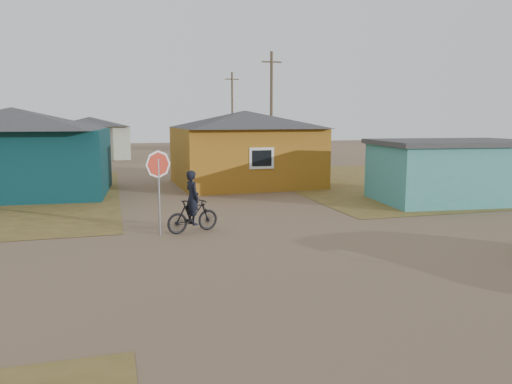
% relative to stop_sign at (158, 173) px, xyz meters
% --- Properties ---
extents(ground, '(120.00, 120.00, 0.00)m').
position_rel_stop_sign_xyz_m(ground, '(2.91, -3.66, -1.89)').
color(ground, brown).
extents(grass_ne, '(20.00, 18.00, 0.00)m').
position_rel_stop_sign_xyz_m(grass_ne, '(16.91, 9.34, -1.88)').
color(grass_ne, brown).
rests_on(grass_ne, ground).
extents(house_teal, '(8.93, 7.08, 4.00)m').
position_rel_stop_sign_xyz_m(house_teal, '(-5.59, 9.84, 0.17)').
color(house_teal, '#082B30').
rests_on(house_teal, ground).
extents(house_yellow, '(7.72, 6.76, 3.90)m').
position_rel_stop_sign_xyz_m(house_yellow, '(5.41, 10.34, 0.11)').
color(house_yellow, '#996117').
rests_on(house_yellow, ground).
extents(shed_turquoise, '(6.71, 4.93, 2.60)m').
position_rel_stop_sign_xyz_m(shed_turquoise, '(12.41, 2.84, -0.58)').
color(shed_turquoise, teal).
rests_on(shed_turquoise, ground).
extents(house_pale_west, '(7.04, 6.15, 3.60)m').
position_rel_stop_sign_xyz_m(house_pale_west, '(-3.09, 30.34, -0.03)').
color(house_pale_west, '#AAB098').
rests_on(house_pale_west, ground).
extents(house_beige_east, '(6.95, 6.05, 3.60)m').
position_rel_stop_sign_xyz_m(house_beige_east, '(12.91, 36.34, -0.03)').
color(house_beige_east, gray).
rests_on(house_beige_east, ground).
extents(house_pale_north, '(6.28, 5.81, 3.40)m').
position_rel_stop_sign_xyz_m(house_pale_north, '(-11.09, 42.34, -0.14)').
color(house_pale_north, '#AAB098').
rests_on(house_pale_north, ground).
extents(utility_pole_near, '(1.40, 0.20, 8.00)m').
position_rel_stop_sign_xyz_m(utility_pole_near, '(9.41, 18.34, 2.25)').
color(utility_pole_near, brown).
rests_on(utility_pole_near, ground).
extents(utility_pole_far, '(1.40, 0.20, 8.00)m').
position_rel_stop_sign_xyz_m(utility_pole_far, '(10.41, 34.34, 2.25)').
color(utility_pole_far, brown).
rests_on(utility_pole_far, ground).
extents(stop_sign, '(0.84, 0.09, 2.58)m').
position_rel_stop_sign_xyz_m(stop_sign, '(0.00, 0.00, 0.00)').
color(stop_sign, gray).
rests_on(stop_sign, ground).
extents(cyclist, '(1.78, 0.97, 1.93)m').
position_rel_stop_sign_xyz_m(cyclist, '(1.02, 0.11, -1.18)').
color(cyclist, black).
rests_on(cyclist, ground).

